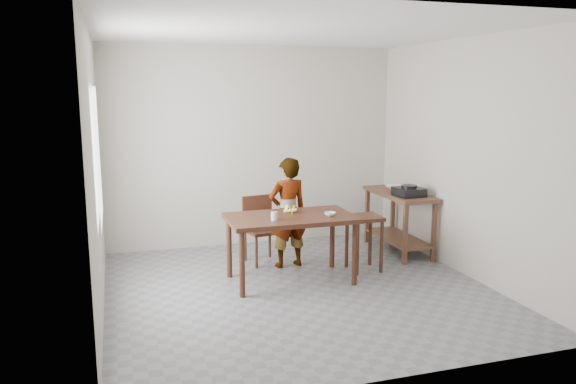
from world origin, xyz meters
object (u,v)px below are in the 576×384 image
object	(u,v)px
dining_table	(291,249)
stool	(364,243)
prep_counter	(399,222)
child	(288,213)
dining_chair	(263,230)

from	to	relation	value
dining_table	stool	size ratio (longest dim) A/B	2.12
prep_counter	stool	world-z (taller)	prep_counter
child	prep_counter	bearing A→B (deg)	177.81
dining_table	stool	distance (m)	0.96
dining_chair	stool	world-z (taller)	dining_chair
prep_counter	stool	distance (m)	0.97
dining_table	dining_chair	distance (m)	0.77
dining_table	prep_counter	size ratio (longest dim) A/B	1.17
dining_table	child	size ratio (longest dim) A/B	1.05
child	dining_chair	xyz separation A→B (m)	(-0.25, 0.23, -0.26)
dining_table	prep_counter	distance (m)	1.86
dining_chair	stool	size ratio (longest dim) A/B	1.24
stool	child	bearing A→B (deg)	153.46
child	dining_chair	world-z (taller)	child
prep_counter	dining_chair	xyz separation A→B (m)	(-1.84, 0.06, 0.01)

